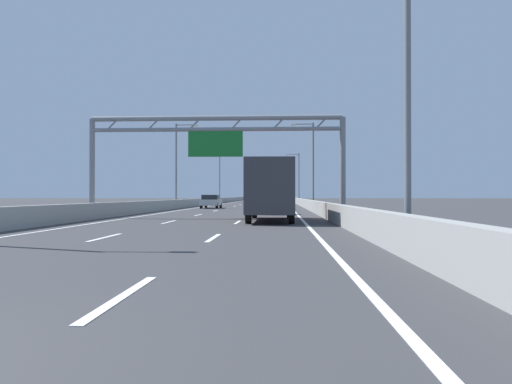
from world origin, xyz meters
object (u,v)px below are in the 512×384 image
(black_car, at_px, (278,198))
(white_car, at_px, (274,204))
(silver_car, at_px, (211,201))
(sign_gantry, at_px, (216,140))
(red_car, at_px, (258,199))
(streetlamp_right_far, at_px, (298,175))
(streetlamp_right_near, at_px, (399,59))
(streetlamp_left_far, at_px, (221,175))
(streetlamp_left_mid, at_px, (178,160))
(streetlamp_right_mid, at_px, (311,159))
(box_truck, at_px, (271,189))
(orange_car, at_px, (276,200))
(green_car, at_px, (279,199))

(black_car, relative_size, white_car, 0.94)
(black_car, xyz_separation_m, silver_car, (-7.10, -85.66, 0.00))
(sign_gantry, relative_size, red_car, 3.79)
(streetlamp_right_far, bearing_deg, streetlamp_right_near, -90.00)
(streetlamp_left_far, bearing_deg, streetlamp_left_mid, -90.00)
(streetlamp_right_mid, xyz_separation_m, black_car, (-3.83, 83.85, -4.65))
(streetlamp_right_far, bearing_deg, box_truck, -93.44)
(streetlamp_right_mid, height_order, black_car, streetlamp_right_mid)
(box_truck, bearing_deg, streetlamp_right_near, -71.24)
(black_car, bearing_deg, orange_car, -90.16)
(streetlamp_left_far, xyz_separation_m, white_car, (11.05, -56.40, -4.63))
(streetlamp_left_far, xyz_separation_m, box_truck, (10.96, -66.21, -3.66))
(streetlamp_left_far, bearing_deg, white_car, -78.91)
(streetlamp_right_mid, bearing_deg, box_truck, -98.30)
(streetlamp_left_mid, bearing_deg, black_car, 82.46)
(green_car, height_order, box_truck, box_truck)
(black_car, bearing_deg, box_truck, -90.07)
(streetlamp_left_mid, distance_m, silver_car, 6.39)
(streetlamp_right_near, distance_m, white_car, 22.35)
(streetlamp_left_mid, bearing_deg, white_car, -57.64)
(streetlamp_right_far, bearing_deg, sign_gantry, -96.80)
(streetlamp_right_mid, bearing_deg, orange_car, 102.76)
(red_car, distance_m, green_car, 6.91)
(streetlamp_right_far, distance_m, black_car, 45.29)
(sign_gantry, bearing_deg, streetlamp_left_mid, 107.48)
(sign_gantry, bearing_deg, orange_car, 85.24)
(box_truck, bearing_deg, black_car, 89.93)
(orange_car, distance_m, red_car, 19.61)
(streetlamp_left_mid, relative_size, streetlamp_right_far, 1.00)
(sign_gantry, bearing_deg, green_car, 86.68)
(streetlamp_right_near, bearing_deg, black_car, 91.79)
(sign_gantry, height_order, white_car, sign_gantry)
(red_car, bearing_deg, streetlamp_left_far, 165.08)
(silver_car, bearing_deg, streetlamp_left_mid, 155.59)
(streetlamp_right_near, distance_m, black_car, 122.95)
(white_car, bearing_deg, green_car, 89.75)
(streetlamp_right_near, xyz_separation_m, orange_car, (-4.02, 56.69, -4.64))
(streetlamp_left_mid, height_order, streetlamp_right_mid, same)
(streetlamp_left_mid, bearing_deg, red_car, 78.86)
(sign_gantry, distance_m, streetlamp_right_near, 17.00)
(red_car, height_order, green_car, red_car)
(green_car, bearing_deg, silver_car, -99.34)
(sign_gantry, relative_size, black_car, 3.65)
(orange_car, distance_m, box_truck, 45.00)
(green_car, bearing_deg, red_car, -125.57)
(streetlamp_left_mid, distance_m, streetlamp_left_far, 38.96)
(streetlamp_right_far, height_order, orange_car, streetlamp_right_far)
(black_car, bearing_deg, streetlamp_left_far, -103.89)
(streetlamp_right_near, height_order, red_car, streetlamp_right_near)
(streetlamp_left_far, xyz_separation_m, green_car, (11.31, 3.67, -4.67))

